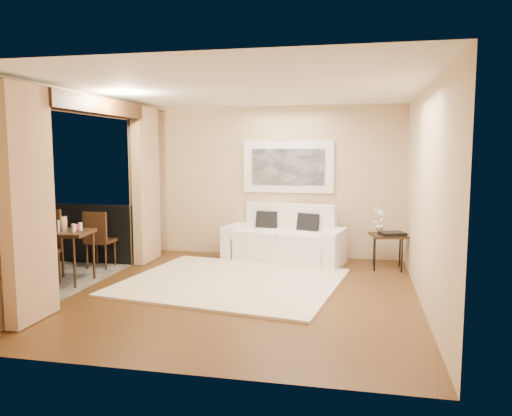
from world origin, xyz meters
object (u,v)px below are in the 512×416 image
(balcony_chair_far, at_px, (98,236))
(orchid, at_px, (379,219))
(side_table, at_px, (388,238))
(ice_bucket, at_px, (61,223))
(sofa, at_px, (285,241))
(balcony_chair_near, at_px, (43,242))
(bistro_table, at_px, (67,237))

(balcony_chair_far, bearing_deg, orchid, -168.41)
(side_table, height_order, ice_bucket, ice_bucket)
(sofa, distance_m, balcony_chair_far, 3.14)
(balcony_chair_far, xyz_separation_m, ice_bucket, (-0.15, -0.75, 0.31))
(side_table, bearing_deg, orchid, 136.72)
(side_table, height_order, orchid, orchid)
(balcony_chair_near, relative_size, ice_bucket, 5.37)
(side_table, xyz_separation_m, bistro_table, (-4.60, -1.79, 0.16))
(side_table, distance_m, ice_bucket, 5.06)
(balcony_chair_far, bearing_deg, balcony_chair_near, 75.67)
(balcony_chair_far, distance_m, balcony_chair_near, 1.11)
(orchid, bearing_deg, sofa, 175.01)
(side_table, distance_m, balcony_chair_far, 4.70)
(balcony_chair_far, bearing_deg, ice_bucket, 77.28)
(sofa, bearing_deg, ice_bucket, -135.50)
(sofa, xyz_separation_m, side_table, (1.71, -0.27, 0.17))
(sofa, relative_size, balcony_chair_near, 2.01)
(orchid, height_order, balcony_chair_near, balcony_chair_near)
(sofa, xyz_separation_m, balcony_chair_far, (-2.90, -1.19, 0.20))
(sofa, distance_m, bistro_table, 3.56)
(bistro_table, distance_m, balcony_chair_near, 0.33)
(sofa, relative_size, bistro_table, 2.87)
(sofa, height_order, balcony_chair_far, sofa)
(bistro_table, xyz_separation_m, balcony_chair_near, (-0.26, -0.21, -0.04))
(side_table, relative_size, orchid, 1.43)
(sofa, relative_size, orchid, 4.93)
(orchid, relative_size, balcony_chair_near, 0.41)
(sofa, bearing_deg, balcony_chair_near, -132.19)
(orchid, relative_size, balcony_chair_far, 0.47)
(bistro_table, bearing_deg, balcony_chair_near, -141.10)
(ice_bucket, bearing_deg, sofa, 32.50)
(orchid, bearing_deg, side_table, -43.28)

